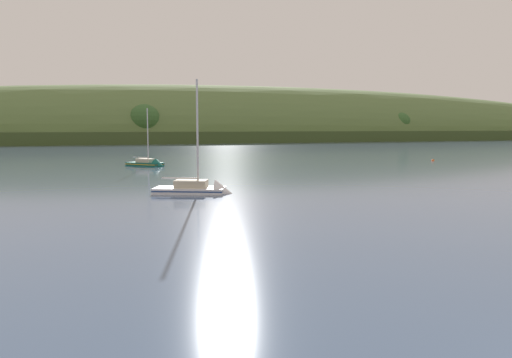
# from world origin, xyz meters

# --- Properties ---
(far_shoreline_hill) EXTENTS (594.08, 125.29, 48.50)m
(far_shoreline_hill) POSITION_xyz_m (82.80, 209.80, 0.18)
(far_shoreline_hill) COLOR #3C4E24
(far_shoreline_hill) RESTS_ON ground
(sailboat_near_mooring) EXTENTS (7.05, 5.32, 10.78)m
(sailboat_near_mooring) POSITION_xyz_m (0.75, 35.72, 0.14)
(sailboat_near_mooring) COLOR white
(sailboat_near_mooring) RESTS_ON ground
(sailboat_far_left) EXTENTS (5.44, 6.12, 9.29)m
(sailboat_far_left) POSITION_xyz_m (3.06, 67.60, 0.16)
(sailboat_far_left) COLOR #0F564C
(sailboat_far_left) RESTS_ON ground
(mooring_buoy_foreground) EXTENTS (0.52, 0.52, 0.60)m
(mooring_buoy_foreground) POSITION_xyz_m (49.11, 60.44, 0.00)
(mooring_buoy_foreground) COLOR #EA5B19
(mooring_buoy_foreground) RESTS_ON ground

